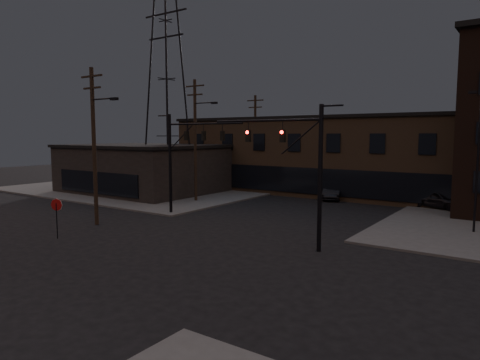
% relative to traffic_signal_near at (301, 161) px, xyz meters
% --- Properties ---
extents(ground, '(140.00, 140.00, 0.00)m').
position_rel_traffic_signal_near_xyz_m(ground, '(-5.36, -4.50, -4.93)').
color(ground, black).
rests_on(ground, ground).
extents(sidewalk_nw, '(30.00, 30.00, 0.15)m').
position_rel_traffic_signal_near_xyz_m(sidewalk_nw, '(-27.36, 17.50, -4.86)').
color(sidewalk_nw, '#474744').
rests_on(sidewalk_nw, ground).
extents(building_row, '(40.00, 12.00, 8.00)m').
position_rel_traffic_signal_near_xyz_m(building_row, '(-5.36, 23.50, -0.93)').
color(building_row, brown).
rests_on(building_row, ground).
extents(building_left, '(16.00, 12.00, 5.00)m').
position_rel_traffic_signal_near_xyz_m(building_left, '(-25.36, 11.50, -2.43)').
color(building_left, black).
rests_on(building_left, ground).
extents(traffic_signal_near, '(7.12, 0.24, 8.00)m').
position_rel_traffic_signal_near_xyz_m(traffic_signal_near, '(0.00, 0.00, 0.00)').
color(traffic_signal_near, black).
rests_on(traffic_signal_near, ground).
extents(traffic_signal_far, '(7.12, 0.24, 8.00)m').
position_rel_traffic_signal_near_xyz_m(traffic_signal_far, '(-12.07, 3.50, 0.08)').
color(traffic_signal_far, black).
rests_on(traffic_signal_far, ground).
extents(stop_sign, '(0.72, 0.33, 2.48)m').
position_rel_traffic_signal_near_xyz_m(stop_sign, '(-13.36, -6.49, -3.09)').
color(stop_sign, black).
rests_on(stop_sign, ground).
extents(utility_pole_near, '(3.70, 0.28, 11.00)m').
position_rel_traffic_signal_near_xyz_m(utility_pole_near, '(-14.79, -2.50, 0.94)').
color(utility_pole_near, black).
rests_on(utility_pole_near, ground).
extents(utility_pole_mid, '(3.70, 0.28, 11.50)m').
position_rel_traffic_signal_near_xyz_m(utility_pole_mid, '(-15.79, 9.50, 1.19)').
color(utility_pole_mid, black).
rests_on(utility_pole_mid, ground).
extents(utility_pole_far, '(2.20, 0.28, 11.00)m').
position_rel_traffic_signal_near_xyz_m(utility_pole_far, '(-16.86, 21.50, 0.85)').
color(utility_pole_far, black).
rests_on(utility_pole_far, ground).
extents(transmission_tower, '(7.00, 7.00, 25.00)m').
position_rel_traffic_signal_near_xyz_m(transmission_tower, '(-23.36, 13.50, 7.57)').
color(transmission_tower, black).
rests_on(transmission_tower, ground).
extents(lot_light_a, '(1.50, 0.28, 9.14)m').
position_rel_traffic_signal_near_xyz_m(lot_light_a, '(7.64, 9.50, 0.58)').
color(lot_light_a, black).
rests_on(lot_light_a, ground).
extents(parked_car_lot_a, '(4.92, 3.17, 1.56)m').
position_rel_traffic_signal_near_xyz_m(parked_car_lot_a, '(3.97, 17.94, -4.00)').
color(parked_car_lot_a, black).
rests_on(parked_car_lot_a, sidewalk_ne).
extents(car_crossing, '(3.05, 4.91, 1.53)m').
position_rel_traffic_signal_near_xyz_m(car_crossing, '(-5.78, 18.43, -4.17)').
color(car_crossing, black).
rests_on(car_crossing, ground).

